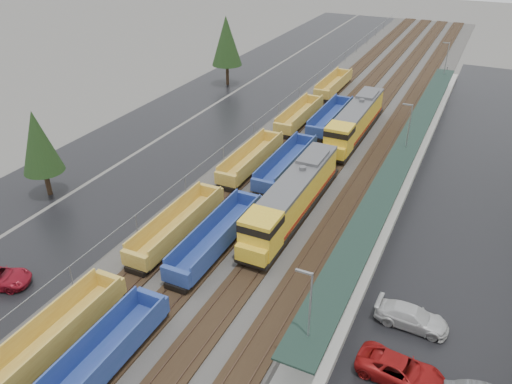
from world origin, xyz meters
TOP-DOWN VIEW (x-y plane):
  - ballast_strip at (0.00, 60.00)m, footprint 20.00×160.00m
  - trackbed at (-0.00, 60.00)m, footprint 14.60×160.00m
  - west_parking_lot at (-15.00, 60.00)m, footprint 10.00×160.00m
  - west_road at (-25.00, 60.00)m, footprint 9.00×160.00m
  - east_commuter_lot at (19.00, 50.00)m, footprint 16.00×100.00m
  - station_platform at (9.50, 50.01)m, footprint 3.00×80.00m
  - chainlink_fence at (-9.50, 58.44)m, footprint 0.08×160.04m
  - tree_west_near at (-22.00, 30.00)m, footprint 3.96×3.96m
  - tree_west_far at (-23.00, 70.00)m, footprint 4.84×4.84m
  - locomotive_lead at (2.00, 36.12)m, footprint 2.86×18.88m
  - locomotive_trail at (2.00, 57.12)m, footprint 2.86×18.88m
  - well_string_yellow at (-6.00, 29.28)m, footprint 2.48×101.64m
  - well_string_blue at (-2.00, 21.55)m, footprint 2.51×90.07m
  - parked_car_east_b at (14.90, 22.10)m, footprint 3.03×5.64m
  - parked_car_east_c at (14.66, 27.10)m, footprint 2.15×5.07m

SIDE VIEW (x-z plane):
  - west_parking_lot at x=-15.00m, z-range 0.00..0.02m
  - west_road at x=-25.00m, z-range 0.00..0.02m
  - east_commuter_lot at x=19.00m, z-range 0.00..0.02m
  - ballast_strip at x=0.00m, z-range 0.00..0.08m
  - trackbed at x=0.00m, z-range 0.05..0.27m
  - parked_car_east_c at x=14.66m, z-range 0.00..1.46m
  - station_platform at x=9.50m, z-range -3.27..4.73m
  - parked_car_east_b at x=14.90m, z-range 0.00..1.51m
  - well_string_yellow at x=-6.00m, z-range 0.01..2.21m
  - well_string_blue at x=-2.00m, z-range 0.01..2.23m
  - chainlink_fence at x=-9.50m, z-range 0.60..2.62m
  - locomotive_lead at x=2.00m, z-range 0.16..4.43m
  - locomotive_trail at x=2.00m, z-range 0.16..4.43m
  - tree_west_near at x=-22.00m, z-range 1.32..10.32m
  - tree_west_far at x=-23.00m, z-range 1.62..12.62m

